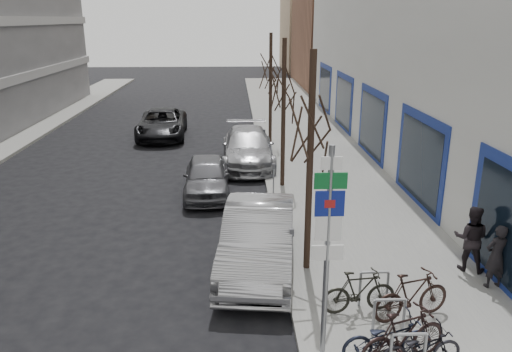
{
  "coord_description": "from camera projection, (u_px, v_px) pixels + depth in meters",
  "views": [
    {
      "loc": [
        0.83,
        -7.73,
        6.14
      ],
      "look_at": [
        1.41,
        5.32,
        2.0
      ],
      "focal_mm": 35.0,
      "sensor_mm": 36.0,
      "label": 1
    }
  ],
  "objects": [
    {
      "name": "sidewalk_east",
      "position": [
        332.0,
        186.0,
        18.87
      ],
      "size": [
        5.0,
        70.0,
        0.15
      ],
      "primitive_type": "cube",
      "color": "slate",
      "rests_on": "ground"
    },
    {
      "name": "brick_building_far",
      "position": [
        364.0,
        42.0,
        46.61
      ],
      "size": [
        12.0,
        14.0,
        8.0
      ],
      "primitive_type": "cube",
      "color": "brown",
      "rests_on": "ground"
    },
    {
      "name": "tan_building_far",
      "position": [
        337.0,
        32.0,
        60.76
      ],
      "size": [
        13.0,
        12.0,
        9.0
      ],
      "primitive_type": "cube",
      "color": "#937A5B",
      "rests_on": "ground"
    },
    {
      "name": "highway_sign_pole",
      "position": [
        328.0,
        244.0,
        8.53
      ],
      "size": [
        0.55,
        0.1,
        4.2
      ],
      "color": "gray",
      "rests_on": "ground"
    },
    {
      "name": "bike_rack",
      "position": [
        389.0,
        313.0,
        9.71
      ],
      "size": [
        0.66,
        2.26,
        0.83
      ],
      "color": "gray",
      "rests_on": "sidewalk_east"
    },
    {
      "name": "tree_near",
      "position": [
        312.0,
        112.0,
        11.39
      ],
      "size": [
        1.8,
        1.8,
        5.5
      ],
      "color": "black",
      "rests_on": "ground"
    },
    {
      "name": "tree_mid",
      "position": [
        284.0,
        79.0,
        17.58
      ],
      "size": [
        1.8,
        1.8,
        5.5
      ],
      "color": "black",
      "rests_on": "ground"
    },
    {
      "name": "tree_far",
      "position": [
        271.0,
        63.0,
        23.77
      ],
      "size": [
        1.8,
        1.8,
        5.5
      ],
      "color": "black",
      "rests_on": "ground"
    },
    {
      "name": "meter_front",
      "position": [
        291.0,
        248.0,
        11.85
      ],
      "size": [
        0.1,
        0.08,
        1.27
      ],
      "color": "gray",
      "rests_on": "sidewalk_east"
    },
    {
      "name": "meter_mid",
      "position": [
        274.0,
        178.0,
        17.09
      ],
      "size": [
        0.1,
        0.08,
        1.27
      ],
      "color": "gray",
      "rests_on": "sidewalk_east"
    },
    {
      "name": "meter_back",
      "position": [
        264.0,
        140.0,
        22.33
      ],
      "size": [
        0.1,
        0.08,
        1.27
      ],
      "color": "gray",
      "rests_on": "sidewalk_east"
    },
    {
      "name": "bike_near_right",
      "position": [
        404.0,
        337.0,
        8.9
      ],
      "size": [
        1.94,
        1.16,
        1.13
      ],
      "primitive_type": "imported",
      "rotation": [
        0.0,
        0.0,
        1.92
      ],
      "color": "black",
      "rests_on": "sidewalk_east"
    },
    {
      "name": "bike_mid_curb",
      "position": [
        388.0,
        335.0,
        9.01
      ],
      "size": [
        1.76,
        0.71,
        1.04
      ],
      "primitive_type": "imported",
      "rotation": [
        0.0,
        0.0,
        1.69
      ],
      "color": "black",
      "rests_on": "sidewalk_east"
    },
    {
      "name": "bike_mid_inner",
      "position": [
        359.0,
        291.0,
        10.51
      ],
      "size": [
        1.68,
        0.68,
        0.99
      ],
      "primitive_type": "imported",
      "rotation": [
        0.0,
        0.0,
        1.69
      ],
      "color": "black",
      "rests_on": "sidewalk_east"
    },
    {
      "name": "bike_far_curb",
      "position": [
        421.0,
        345.0,
        8.81
      ],
      "size": [
        1.6,
        0.67,
        0.95
      ],
      "primitive_type": "imported",
      "rotation": [
        0.0,
        0.0,
        1.71
      ],
      "color": "black",
      "rests_on": "sidewalk_east"
    },
    {
      "name": "bike_far_inner",
      "position": [
        412.0,
        295.0,
        10.27
      ],
      "size": [
        1.88,
        1.02,
        1.09
      ],
      "primitive_type": "imported",
      "rotation": [
        0.0,
        0.0,
        1.86
      ],
      "color": "black",
      "rests_on": "sidewalk_east"
    },
    {
      "name": "parked_car_front",
      "position": [
        258.0,
        238.0,
        12.66
      ],
      "size": [
        2.29,
        5.13,
        1.64
      ],
      "primitive_type": "imported",
      "rotation": [
        0.0,
        0.0,
        -0.11
      ],
      "color": "#A4A4A9",
      "rests_on": "ground"
    },
    {
      "name": "parked_car_mid",
      "position": [
        207.0,
        176.0,
        18.04
      ],
      "size": [
        1.76,
        4.08,
        1.37
      ],
      "primitive_type": "imported",
      "rotation": [
        0.0,
        0.0,
        0.04
      ],
      "color": "#55555A",
      "rests_on": "ground"
    },
    {
      "name": "parked_car_back",
      "position": [
        248.0,
        147.0,
        21.69
      ],
      "size": [
        2.23,
        5.4,
        1.56
      ],
      "primitive_type": "imported",
      "rotation": [
        0.0,
        0.0,
        0.01
      ],
      "color": "#9E9EA3",
      "rests_on": "ground"
    },
    {
      "name": "lane_car",
      "position": [
        162.0,
        123.0,
        26.78
      ],
      "size": [
        2.7,
        5.45,
        1.48
      ],
      "primitive_type": "imported",
      "rotation": [
        0.0,
        0.0,
        0.05
      ],
      "color": "black",
      "rests_on": "ground"
    },
    {
      "name": "pedestrian_near",
      "position": [
        496.0,
        257.0,
        11.44
      ],
      "size": [
        0.61,
        0.45,
        1.54
      ],
      "primitive_type": "imported",
      "rotation": [
        0.0,
        0.0,
        3.3
      ],
      "color": "black",
      "rests_on": "sidewalk_east"
    },
    {
      "name": "pedestrian_far",
      "position": [
        471.0,
        238.0,
        12.23
      ],
      "size": [
        0.75,
        0.66,
        1.69
      ],
      "primitive_type": "imported",
      "rotation": [
        0.0,
        0.0,
        2.68
      ],
      "color": "black",
      "rests_on": "sidewalk_east"
    }
  ]
}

